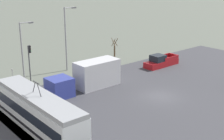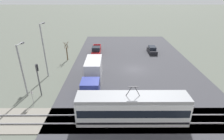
# 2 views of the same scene
# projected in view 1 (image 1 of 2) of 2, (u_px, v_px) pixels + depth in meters

# --- Properties ---
(ground_plane) EXTENTS (320.00, 320.00, 0.00)m
(ground_plane) POSITION_uv_depth(u_px,v_px,m) (160.00, 97.00, 35.39)
(ground_plane) COLOR #565B51
(road_surface) EXTENTS (23.98, 50.81, 0.08)m
(road_surface) POSITION_uv_depth(u_px,v_px,m) (160.00, 97.00, 35.38)
(road_surface) COLOR #38383D
(road_surface) RESTS_ON ground
(rail_bed) EXTENTS (59.12, 4.40, 0.22)m
(rail_bed) POSITION_uv_depth(u_px,v_px,m) (51.00, 137.00, 26.71)
(rail_bed) COLOR gray
(rail_bed) RESTS_ON ground
(light_rail_tram) EXTENTS (12.32, 2.58, 4.39)m
(light_rail_tram) POSITION_uv_depth(u_px,v_px,m) (38.00, 112.00, 27.72)
(light_rail_tram) COLOR silver
(light_rail_tram) RESTS_ON ground
(box_truck) EXTENTS (2.56, 9.40, 3.23)m
(box_truck) POSITION_uv_depth(u_px,v_px,m) (89.00, 77.00, 37.39)
(box_truck) COLOR navy
(box_truck) RESTS_ON ground
(pickup_truck) EXTENTS (1.92, 5.85, 1.82)m
(pickup_truck) POSITION_uv_depth(u_px,v_px,m) (161.00, 62.00, 46.55)
(pickup_truck) COLOR maroon
(pickup_truck) RESTS_ON ground
(traffic_light_pole) EXTENTS (0.28, 0.47, 4.76)m
(traffic_light_pole) POSITION_uv_depth(u_px,v_px,m) (30.00, 58.00, 39.49)
(traffic_light_pole) COLOR #47474C
(traffic_light_pole) RESTS_ON ground
(street_tree) EXTENTS (0.96, 0.80, 4.00)m
(street_tree) POSITION_uv_depth(u_px,v_px,m) (115.00, 52.00, 47.96)
(street_tree) COLOR brown
(street_tree) RESTS_ON ground
(street_lamp_near_crossing) EXTENTS (0.36, 1.95, 9.00)m
(street_lamp_near_crossing) POSITION_uv_depth(u_px,v_px,m) (67.00, 35.00, 43.58)
(street_lamp_near_crossing) COLOR gray
(street_lamp_near_crossing) RESTS_ON ground
(street_lamp_mid_block) EXTENTS (0.36, 1.95, 7.44)m
(street_lamp_mid_block) POSITION_uv_depth(u_px,v_px,m) (23.00, 46.00, 40.66)
(street_lamp_mid_block) COLOR gray
(street_lamp_mid_block) RESTS_ON ground
(no_parking_sign) EXTENTS (0.32, 0.08, 2.15)m
(no_parking_sign) POSITION_uv_depth(u_px,v_px,m) (12.00, 75.00, 38.67)
(no_parking_sign) COLOR gray
(no_parking_sign) RESTS_ON ground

